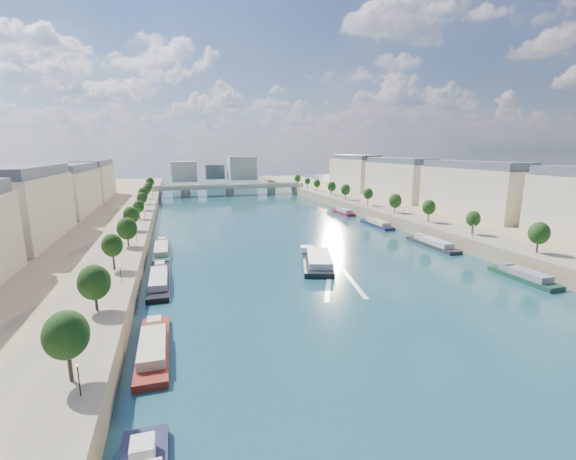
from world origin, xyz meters
TOP-DOWN VIEW (x-y plane):
  - ground at (0.00, 100.00)m, footprint 700.00×700.00m
  - quay_left at (-72.00, 100.00)m, footprint 44.00×520.00m
  - quay_right at (72.00, 100.00)m, footprint 44.00×520.00m
  - pave_left at (-57.00, 100.00)m, footprint 14.00×520.00m
  - pave_right at (57.00, 100.00)m, footprint 14.00×520.00m
  - trees_left at (-55.00, 102.00)m, footprint 4.80×268.80m
  - trees_right at (55.00, 110.00)m, footprint 4.80×268.80m
  - lamps_left at (-52.50, 90.00)m, footprint 0.36×200.36m
  - lamps_right at (52.50, 105.00)m, footprint 0.36×200.36m
  - buildings_left at (-85.00, 112.00)m, footprint 16.00×226.00m
  - buildings_right at (85.00, 112.00)m, footprint 16.00×226.00m
  - skyline at (3.19, 319.52)m, footprint 79.00×42.00m
  - bridge at (0.00, 232.32)m, footprint 112.00×12.00m
  - tour_barge at (-0.89, 47.73)m, footprint 16.31×29.43m
  - wake at (-0.89, 31.14)m, footprint 15.38×25.77m
  - moored_barges_left at (-45.50, 29.56)m, footprint 5.00×125.01m
  - moored_barges_right at (45.50, 54.54)m, footprint 5.00×164.81m

SIDE VIEW (x-z plane):
  - ground at x=0.00m, z-range 0.00..0.00m
  - wake at x=-0.89m, z-range 0.00..0.04m
  - moored_barges_left at x=-45.50m, z-range -0.96..2.64m
  - moored_barges_right at x=45.50m, z-range -0.96..2.64m
  - tour_barge at x=-0.89m, z-range -0.84..3.00m
  - quay_left at x=-72.00m, z-range 0.00..5.00m
  - quay_right at x=72.00m, z-range 0.00..5.00m
  - pave_left at x=-57.00m, z-range 5.00..5.10m
  - pave_right at x=57.00m, z-range 5.00..5.10m
  - bridge at x=0.00m, z-range 1.01..9.16m
  - lamps_left at x=-52.50m, z-range 5.64..9.92m
  - lamps_right at x=52.50m, z-range 5.64..9.92m
  - trees_left at x=-55.00m, z-range 6.35..14.61m
  - trees_right at x=55.00m, z-range 6.35..14.61m
  - skyline at x=3.19m, z-range 3.66..25.66m
  - buildings_left at x=-85.00m, z-range 4.85..28.05m
  - buildings_right at x=85.00m, z-range 4.85..28.05m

